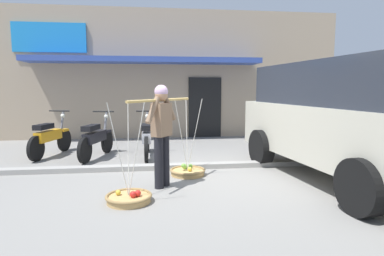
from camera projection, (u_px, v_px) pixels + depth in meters
The scene contains 10 objects.
ground_plane at pixel (188, 178), 6.00m from camera, with size 90.00×90.00×0.00m, color gray.
sidewalk_curb at pixel (184, 166), 6.69m from camera, with size 20.00×0.24×0.10m, color gray.
fruit_vendor at pixel (162, 129), 5.33m from camera, with size 1.05×1.40×1.70m.
fruit_basket_left_side at pixel (188, 171), 6.19m from camera, with size 0.67×0.67×1.45m.
fruit_basket_right_side at pixel (129, 197), 4.70m from camera, with size 0.67×0.67×1.45m.
motorcycle_nearest_shop at pixel (50, 138), 7.87m from camera, with size 0.65×1.78×1.09m.
motorcycle_second_in_row at pixel (96, 139), 7.66m from camera, with size 0.66×1.78×1.09m.
motorcycle_third_in_row at pixel (147, 138), 7.80m from camera, with size 0.54×1.82×1.09m.
parked_truck at pixel (347, 117), 5.74m from camera, with size 2.55×4.97×2.10m.
storefront_building at pixel (147, 77), 13.02m from camera, with size 13.00×6.00×4.20m.
Camera 1 is at (-0.66, -5.81, 1.64)m, focal length 30.45 mm.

